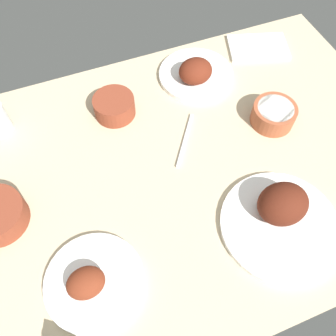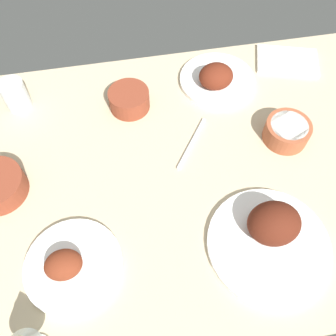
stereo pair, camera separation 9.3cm
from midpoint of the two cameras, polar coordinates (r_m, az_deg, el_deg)
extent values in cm
cube|color=#C6B28E|center=(96.65, 2.75, -1.46)|extent=(140.00, 90.00, 4.00)
cylinder|color=white|center=(85.68, -11.81, -15.29)|extent=(22.35, 22.35, 1.60)
ellipsoid|color=maroon|center=(82.72, -13.24, -15.11)|extent=(8.42, 7.04, 5.28)
cylinder|color=white|center=(90.01, 18.69, -11.80)|extent=(28.91, 28.91, 1.60)
ellipsoid|color=#511E11|center=(86.68, 19.60, -8.60)|extent=(12.31, 10.55, 9.48)
cylinder|color=white|center=(116.39, 10.22, 13.49)|extent=(23.45, 23.45, 1.60)
ellipsoid|color=#602314|center=(111.40, 10.13, 14.07)|extent=(10.33, 9.04, 7.47)
cylinder|color=brown|center=(106.37, -3.71, 10.68)|extent=(11.94, 11.94, 5.87)
cylinder|color=#D6BC70|center=(104.59, -3.79, 11.57)|extent=(9.79, 9.79, 1.00)
cylinder|color=#A35133|center=(105.56, 20.89, 5.27)|extent=(12.38, 12.38, 5.82)
cylinder|color=white|center=(103.78, 21.29, 6.06)|extent=(10.16, 10.16, 1.00)
cylinder|color=silver|center=(112.36, -21.08, 10.65)|extent=(7.19, 7.19, 9.15)
cube|color=white|center=(128.88, 20.60, 15.59)|extent=(22.43, 18.01, 1.20)
cube|color=silver|center=(100.11, 6.51, 3.77)|extent=(11.50, 15.71, 0.80)
camera|label=1|loc=(0.05, -87.13, 4.67)|focal=38.13mm
camera|label=2|loc=(0.05, 92.87, -4.67)|focal=38.13mm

